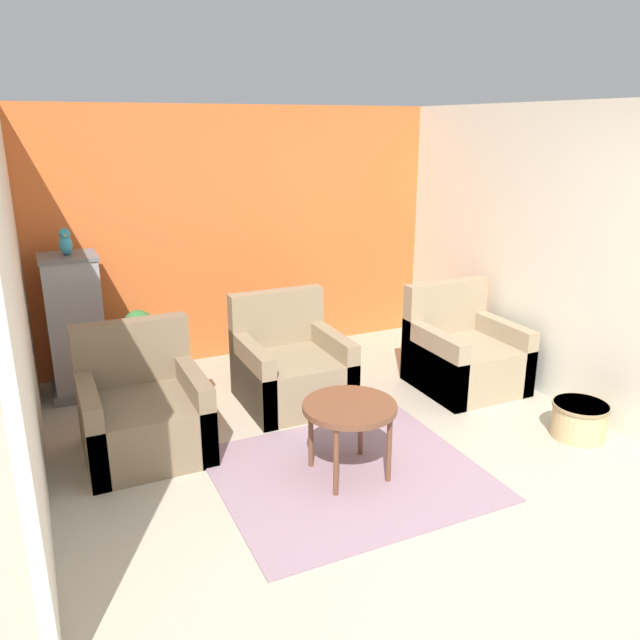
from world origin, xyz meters
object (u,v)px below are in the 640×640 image
at_px(armchair_left, 143,414).
at_px(armchair_middle, 291,369).
at_px(birdcage, 76,327).
at_px(potted_plant, 139,338).
at_px(parrot, 65,242).
at_px(wicker_basket, 579,419).
at_px(armchair_right, 464,356).
at_px(coffee_table, 350,412).

relative_size(armchair_left, armchair_middle, 1.00).
distance_m(birdcage, potted_plant, 0.58).
bearing_deg(armchair_middle, parrot, 149.65).
distance_m(potted_plant, wicker_basket, 3.79).
relative_size(armchair_middle, birdcage, 0.73).
bearing_deg(wicker_basket, armchair_right, 99.97).
xyz_separation_m(coffee_table, wicker_basket, (1.83, -0.25, -0.32)).
distance_m(parrot, potted_plant, 1.09).
height_order(coffee_table, armchair_middle, armchair_middle).
relative_size(armchair_left, birdcage, 0.73).
bearing_deg(parrot, coffee_table, -55.68).
height_order(armchair_middle, birdcage, birdcage).
bearing_deg(parrot, armchair_middle, -30.35).
xyz_separation_m(birdcage, wicker_basket, (3.33, -2.45, -0.46)).
relative_size(armchair_right, birdcage, 0.73).
relative_size(potted_plant, wicker_basket, 1.58).
height_order(armchair_middle, parrot, parrot).
xyz_separation_m(coffee_table, parrot, (-1.50, 2.20, 0.87)).
height_order(coffee_table, parrot, parrot).
relative_size(coffee_table, potted_plant, 0.95).
bearing_deg(armchair_middle, wicker_basket, -41.20).
height_order(armchair_right, birdcage, birdcage).
height_order(coffee_table, wicker_basket, coffee_table).
bearing_deg(armchair_right, birdcage, 157.53).
bearing_deg(armchair_right, armchair_middle, 166.79).
distance_m(coffee_table, parrot, 2.80).
relative_size(armchair_left, armchair_right, 1.00).
height_order(coffee_table, armchair_left, armchair_left).
bearing_deg(coffee_table, armchair_left, 142.05).
relative_size(parrot, potted_plant, 0.35).
bearing_deg(armchair_left, birdcage, 104.06).
height_order(parrot, potted_plant, parrot).
bearing_deg(wicker_basket, parrot, 143.65).
bearing_deg(armchair_left, potted_plant, 81.27).
xyz_separation_m(armchair_middle, potted_plant, (-1.07, 1.04, 0.11)).
distance_m(coffee_table, potted_plant, 2.50).
bearing_deg(armchair_left, armchair_middle, 14.86).
bearing_deg(coffee_table, wicker_basket, -7.83).
height_order(armchair_middle, potted_plant, armchair_middle).
xyz_separation_m(coffee_table, birdcage, (-1.50, 2.20, 0.14)).
distance_m(coffee_table, birdcage, 2.66).
bearing_deg(armchair_right, parrot, 157.50).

